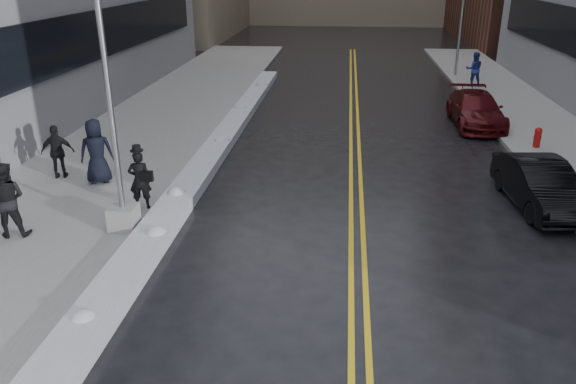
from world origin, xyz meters
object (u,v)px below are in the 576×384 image
(fire_hydrant, at_px, (538,136))
(pedestrian_b, at_px, (6,200))
(car_maroon, at_px, (476,110))
(car_black, at_px, (540,185))
(traffic_signal, at_px, (462,18))
(lamppost, at_px, (114,137))
(pedestrian_c, at_px, (96,151))
(pedestrian_east, at_px, (474,69))
(pedestrian_d, at_px, (58,152))
(pedestrian_fedora, at_px, (140,180))

(fire_hydrant, xyz_separation_m, pedestrian_b, (-14.89, -8.63, 0.53))
(car_maroon, bearing_deg, car_black, -90.14)
(fire_hydrant, relative_size, traffic_signal, 0.12)
(lamppost, height_order, pedestrian_c, lamppost)
(lamppost, relative_size, traffic_signal, 1.27)
(pedestrian_east, relative_size, car_maroon, 0.39)
(car_maroon, bearing_deg, lamppost, -133.84)
(pedestrian_c, xyz_separation_m, pedestrian_d, (-1.36, 0.27, -0.15))
(traffic_signal, distance_m, pedestrian_b, 26.92)
(traffic_signal, xyz_separation_m, car_maroon, (-1.01, -10.69, -2.73))
(lamppost, xyz_separation_m, pedestrian_east, (12.16, 18.82, -1.48))
(traffic_signal, relative_size, pedestrian_d, 3.62)
(lamppost, relative_size, pedestrian_east, 4.24)
(traffic_signal, height_order, pedestrian_east, traffic_signal)
(traffic_signal, relative_size, pedestrian_east, 3.34)
(fire_hydrant, relative_size, pedestrian_fedora, 0.45)
(pedestrian_fedora, xyz_separation_m, pedestrian_c, (-1.94, 1.74, 0.17))
(lamppost, height_order, pedestrian_d, lamppost)
(lamppost, distance_m, car_black, 11.32)
(pedestrian_b, bearing_deg, pedestrian_east, -140.97)
(pedestrian_east, bearing_deg, lamppost, 57.76)
(fire_hydrant, height_order, traffic_signal, traffic_signal)
(pedestrian_c, relative_size, car_maroon, 0.42)
(fire_hydrant, bearing_deg, pedestrian_d, -163.19)
(pedestrian_fedora, relative_size, car_maroon, 0.35)
(pedestrian_d, xyz_separation_m, car_black, (14.09, -0.48, -0.32))
(pedestrian_c, bearing_deg, pedestrian_b, 56.88)
(pedestrian_b, xyz_separation_m, car_black, (13.39, 3.44, -0.42))
(pedestrian_fedora, bearing_deg, pedestrian_east, -136.04)
(fire_hydrant, relative_size, car_black, 0.18)
(pedestrian_fedora, relative_size, pedestrian_b, 0.87)
(pedestrian_east, distance_m, car_black, 16.07)
(lamppost, xyz_separation_m, car_maroon, (10.79, 11.31, -1.86))
(car_black, relative_size, car_maroon, 0.87)
(pedestrian_d, distance_m, car_black, 14.10)
(fire_hydrant, height_order, pedestrian_d, pedestrian_d)
(lamppost, distance_m, pedestrian_b, 3.03)
(car_maroon, bearing_deg, traffic_signal, 84.41)
(fire_hydrant, bearing_deg, pedestrian_fedora, -151.31)
(pedestrian_b, relative_size, car_maroon, 0.40)
(fire_hydrant, xyz_separation_m, car_maroon, (-1.51, 3.31, 0.12))
(pedestrian_east, distance_m, car_maroon, 7.64)
(car_black, bearing_deg, pedestrian_east, 79.32)
(fire_hydrant, height_order, car_black, car_black)
(pedestrian_b, relative_size, pedestrian_east, 1.04)
(pedestrian_fedora, relative_size, pedestrian_c, 0.83)
(pedestrian_fedora, distance_m, car_black, 10.91)
(pedestrian_d, height_order, pedestrian_east, pedestrian_east)
(lamppost, distance_m, pedestrian_east, 22.45)
(lamppost, relative_size, fire_hydrant, 10.45)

